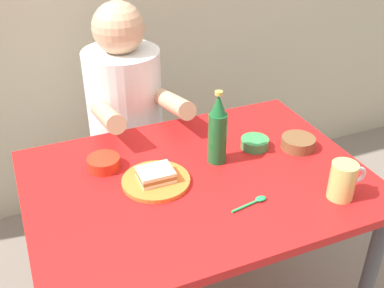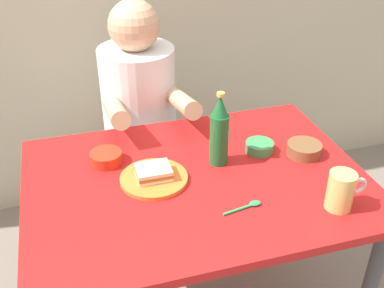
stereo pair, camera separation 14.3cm
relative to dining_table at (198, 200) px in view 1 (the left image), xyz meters
The scene contains 11 objects.
dining_table is the anchor object (origin of this frame).
stool 0.70m from the dining_table, 96.31° to the left, with size 0.34×0.34×0.45m.
person_seated 0.63m from the dining_table, 96.42° to the left, with size 0.33×0.56×0.72m.
plate_orange 0.17m from the dining_table, 169.33° to the left, with size 0.22×0.22×0.01m, color orange.
sandwich 0.19m from the dining_table, 169.33° to the left, with size 0.11×0.09×0.04m.
beer_mug 0.47m from the dining_table, 35.77° to the right, with size 0.13×0.08×0.12m.
beer_bottle 0.24m from the dining_table, 34.04° to the left, with size 0.06×0.06×0.26m.
sauce_bowl_chili 0.34m from the dining_table, 147.17° to the left, with size 0.11×0.11×0.04m.
dip_bowl_green 0.30m from the dining_table, 19.57° to the left, with size 0.10×0.10×0.03m.
condiment_bowl_brown 0.42m from the dining_table, ahead, with size 0.12×0.12×0.04m.
spoon 0.24m from the dining_table, 60.39° to the right, with size 0.13×0.04×0.01m.
Camera 1 is at (-0.50, -1.14, 1.62)m, focal length 43.54 mm.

